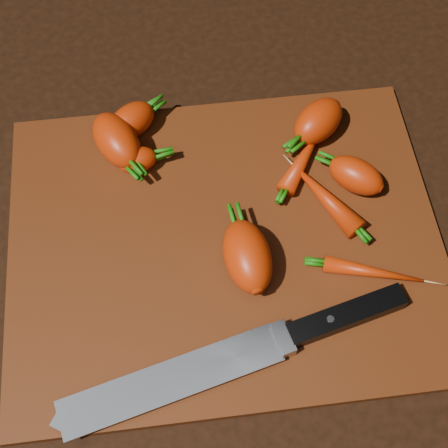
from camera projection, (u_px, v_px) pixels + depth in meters
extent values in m
cube|color=black|center=(225.00, 245.00, 0.74)|extent=(2.00, 2.00, 0.01)
cube|color=#50230E|center=(225.00, 241.00, 0.73)|extent=(0.50, 0.40, 0.01)
ellipsoid|color=red|center=(132.00, 121.00, 0.78)|extent=(0.08, 0.07, 0.04)
ellipsoid|color=red|center=(117.00, 140.00, 0.76)|extent=(0.08, 0.10, 0.05)
ellipsoid|color=red|center=(247.00, 256.00, 0.68)|extent=(0.06, 0.09, 0.05)
ellipsoid|color=red|center=(318.00, 121.00, 0.77)|extent=(0.09, 0.09, 0.05)
ellipsoid|color=red|center=(137.00, 160.00, 0.76)|extent=(0.05, 0.04, 0.03)
ellipsoid|color=red|center=(356.00, 175.00, 0.74)|extent=(0.08, 0.08, 0.04)
ellipsoid|color=red|center=(305.00, 156.00, 0.76)|extent=(0.08, 0.11, 0.02)
ellipsoid|color=red|center=(373.00, 272.00, 0.69)|extent=(0.11, 0.05, 0.02)
ellipsoid|color=red|center=(326.00, 198.00, 0.73)|extent=(0.08, 0.11, 0.03)
cube|color=gray|center=(59.00, 422.00, 0.62)|extent=(0.24, 0.10, 0.00)
cube|color=gray|center=(178.00, 378.00, 0.64)|extent=(0.02, 0.04, 0.02)
cube|color=black|center=(245.00, 353.00, 0.65)|extent=(0.14, 0.06, 0.02)
cylinder|color=#B2B2B7|center=(227.00, 357.00, 0.64)|extent=(0.01, 0.01, 0.00)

